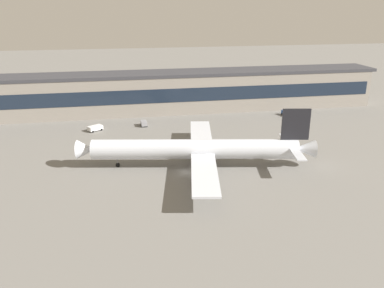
{
  "coord_description": "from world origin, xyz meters",
  "views": [
    {
      "loc": [
        -16.02,
        -93.27,
        41.23
      ],
      "look_at": [
        2.97,
        7.08,
        5.0
      ],
      "focal_mm": 37.41,
      "sensor_mm": 36.0,
      "label": 1
    }
  ],
  "objects_px": {
    "airliner": "(198,149)",
    "follow_me_car": "(287,113)",
    "baggage_tug": "(144,123)",
    "pushback_tractor": "(95,128)"
  },
  "relations": [
    {
      "from": "pushback_tractor",
      "to": "baggage_tug",
      "type": "height_order",
      "value": "baggage_tug"
    },
    {
      "from": "airliner",
      "to": "baggage_tug",
      "type": "bearing_deg",
      "value": 106.08
    },
    {
      "from": "airliner",
      "to": "follow_me_car",
      "type": "distance_m",
      "value": 61.75
    },
    {
      "from": "airliner",
      "to": "follow_me_car",
      "type": "height_order",
      "value": "airliner"
    },
    {
      "from": "pushback_tractor",
      "to": "baggage_tug",
      "type": "bearing_deg",
      "value": 8.61
    },
    {
      "from": "airliner",
      "to": "pushback_tractor",
      "type": "relative_size",
      "value": 11.44
    },
    {
      "from": "pushback_tractor",
      "to": "baggage_tug",
      "type": "relative_size",
      "value": 1.47
    },
    {
      "from": "airliner",
      "to": "pushback_tractor",
      "type": "bearing_deg",
      "value": 127.1
    },
    {
      "from": "baggage_tug",
      "to": "follow_me_car",
      "type": "distance_m",
      "value": 55.32
    },
    {
      "from": "airliner",
      "to": "pushback_tractor",
      "type": "height_order",
      "value": "airliner"
    }
  ]
}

